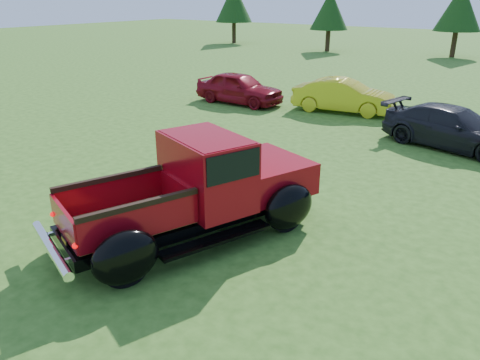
% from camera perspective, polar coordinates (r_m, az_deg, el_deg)
% --- Properties ---
extents(ground, '(120.00, 120.00, 0.00)m').
position_cam_1_polar(ground, '(9.11, -1.29, -6.15)').
color(ground, '#2D5418').
rests_on(ground, ground).
extents(tree_far_west, '(3.33, 3.33, 5.20)m').
position_cam_1_polar(tree_far_west, '(45.26, -0.76, 20.78)').
color(tree_far_west, '#332114').
rests_on(tree_far_west, ground).
extents(tree_west, '(2.94, 2.94, 4.60)m').
position_cam_1_polar(tree_west, '(39.25, 10.88, 19.68)').
color(tree_west, '#332114').
rests_on(tree_west, ground).
extents(tree_mid_left, '(3.20, 3.20, 5.00)m').
position_cam_1_polar(tree_mid_left, '(38.25, 25.22, 18.49)').
color(tree_mid_left, '#332114').
rests_on(tree_mid_left, ground).
extents(pickup_truck, '(3.71, 5.39, 1.88)m').
position_cam_1_polar(pickup_truck, '(8.80, -4.01, -0.83)').
color(pickup_truck, black).
rests_on(pickup_truck, ground).
extents(show_car_red, '(3.77, 1.52, 1.28)m').
position_cam_1_polar(show_car_red, '(19.76, -0.09, 11.17)').
color(show_car_red, maroon).
rests_on(show_car_red, ground).
extents(show_car_yellow, '(4.00, 1.95, 1.26)m').
position_cam_1_polar(show_car_yellow, '(18.64, 12.52, 9.99)').
color(show_car_yellow, gold).
rests_on(show_car_yellow, ground).
extents(show_car_grey, '(4.40, 2.51, 1.20)m').
position_cam_1_polar(show_car_grey, '(15.19, 24.57, 5.81)').
color(show_car_grey, black).
rests_on(show_car_grey, ground).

